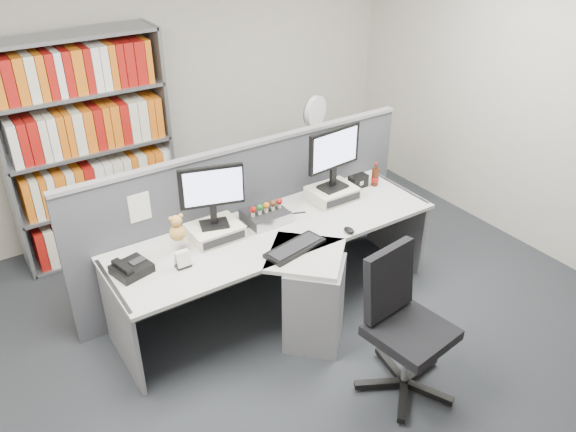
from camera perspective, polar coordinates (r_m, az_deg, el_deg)
ground at (r=4.34m, az=4.88°, el=-14.25°), size 5.50×5.50×0.00m
room_shell at (r=3.34m, az=6.22°, el=8.24°), size 5.04×5.54×2.72m
partition at (r=4.78m, az=-3.92°, el=0.22°), size 3.00×0.08×1.27m
desk at (r=4.41m, az=0.39°, el=-5.52°), size 2.60×1.20×0.72m
monitor_riser_left at (r=4.33m, az=-7.23°, el=-1.50°), size 0.38×0.31×0.10m
monitor_riser_right at (r=4.84m, az=4.42°, el=2.27°), size 0.38×0.31×0.10m
monitor_left at (r=4.17m, az=-7.53°, el=2.44°), size 0.46×0.20×0.48m
monitor_right at (r=4.68m, az=4.58°, el=6.19°), size 0.51×0.19×0.52m
desktop_pc at (r=4.51m, az=-2.25°, el=0.02°), size 0.32×0.29×0.08m
figurines at (r=4.45m, az=-2.16°, el=0.97°), size 0.29×0.05×0.09m
keyboard at (r=4.18m, az=0.69°, el=-3.15°), size 0.50×0.27×0.03m
mouse at (r=4.40m, az=6.05°, el=-1.40°), size 0.06×0.10×0.04m
desk_phone at (r=4.07m, az=-15.27°, el=-5.02°), size 0.28×0.26×0.10m
desk_calendar at (r=4.04m, az=-10.37°, el=-4.33°), size 0.11×0.08×0.13m
plush_toy at (r=4.13m, az=-10.90°, el=-1.33°), size 0.12×0.12×0.20m
speaker at (r=5.05m, az=6.94°, el=3.43°), size 0.16×0.09×0.11m
cola_bottle at (r=5.08m, az=8.60°, el=3.83°), size 0.07×0.07×0.21m
shelving_unit at (r=5.35m, az=-19.07°, el=5.93°), size 1.41×0.40×2.00m
filing_cabinet at (r=6.04m, az=2.48°, el=3.86°), size 0.45×0.61×0.70m
desk_fan at (r=5.77m, az=2.63°, el=9.93°), size 0.31×0.19×0.53m
office_chair at (r=3.91m, az=11.19°, el=-10.11°), size 0.66×0.67×1.01m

